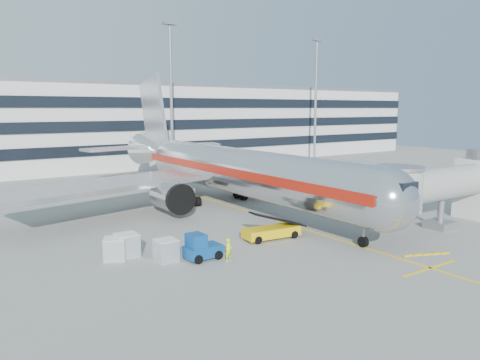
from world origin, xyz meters
TOP-DOWN VIEW (x-y plane):
  - ground at (0.00, 0.00)m, footprint 180.00×180.00m
  - lead_in_line at (0.00, 10.00)m, footprint 0.25×70.00m
  - stop_bar at (0.00, -14.00)m, footprint 6.00×0.25m
  - main_jet at (0.00, 11.72)m, footprint 50.95×48.70m
  - jet_bridge at (12.18, -8.00)m, footprint 17.80×4.50m
  - terminal at (0.00, 57.95)m, footprint 150.00×24.25m
  - light_mast_centre at (8.00, 42.00)m, footprint 2.40×1.20m
  - light_mast_east at (42.00, 42.00)m, footprint 2.40×1.20m
  - belt_loader at (-4.54, -1.91)m, footprint 5.28×2.34m
  - baggage_tug at (-12.23, -3.34)m, footprint 2.71×1.78m
  - cargo_container_left at (-14.47, -2.17)m, footprint 1.53×1.53m
  - cargo_container_right at (-17.44, 0.29)m, footprint 2.02×2.02m
  - cargo_container_front at (-16.45, 0.47)m, footprint 1.69×1.69m
  - ramp_worker at (-10.75, -4.79)m, footprint 0.73×0.59m

SIDE VIEW (x-z plane):
  - ground at x=0.00m, z-range 0.00..0.00m
  - lead_in_line at x=0.00m, z-range 0.00..0.01m
  - stop_bar at x=0.00m, z-range 0.00..0.01m
  - belt_loader at x=-4.54m, z-range -0.54..1.95m
  - cargo_container_left at x=-14.47m, z-range 0.00..1.60m
  - cargo_container_right at x=-17.44m, z-range 0.00..1.64m
  - ramp_worker at x=-10.75m, z-range 0.00..1.72m
  - cargo_container_front at x=-16.45m, z-range 0.00..1.74m
  - baggage_tug at x=-12.23m, z-range -0.13..1.88m
  - jet_bridge at x=12.18m, z-range 0.37..7.37m
  - main_jet at x=0.00m, z-range -3.79..12.26m
  - terminal at x=0.00m, z-range 0.00..15.60m
  - light_mast_centre at x=8.00m, z-range 2.15..27.60m
  - light_mast_east at x=42.00m, z-range 2.15..27.60m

